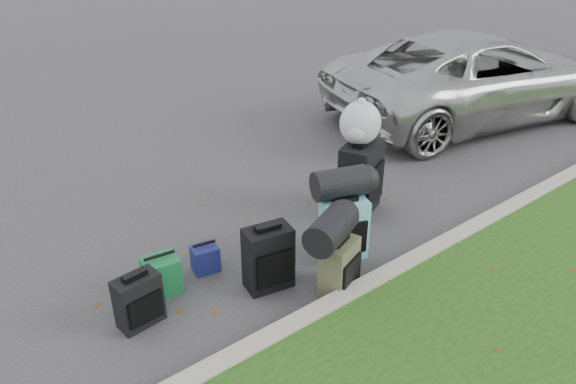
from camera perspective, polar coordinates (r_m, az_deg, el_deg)
ground at (r=5.91m, az=1.97°, el=-5.14°), size 120.00×120.00×0.00m
curb at (r=5.28m, az=9.04°, el=-9.12°), size 120.00×0.18×0.15m
suv at (r=9.52m, az=18.55°, el=11.16°), size 5.19×3.19×1.34m
suitcase_small_black at (r=4.93m, az=-14.95°, el=-10.60°), size 0.39×0.24×0.47m
suitcase_large_black_left at (r=5.14m, az=-2.02°, el=-6.72°), size 0.47×0.33×0.61m
suitcase_olive at (r=5.14m, az=5.21°, el=-7.52°), size 0.43×0.35×0.52m
suitcase_teal at (r=5.57m, az=5.69°, el=-3.74°), size 0.50×0.40×0.63m
suitcase_large_black_right at (r=6.34m, az=7.35°, el=1.43°), size 0.63×0.52×0.82m
tote_green at (r=5.27m, az=-12.69°, el=-8.26°), size 0.34×0.29×0.36m
tote_navy at (r=5.49m, az=-8.40°, el=-6.70°), size 0.28×0.23×0.26m
duffel_left at (r=4.89m, az=4.42°, el=-3.72°), size 0.63×0.49×0.30m
duffel_right at (r=5.41m, az=5.34°, el=0.91°), size 0.60×0.45×0.30m
trash_bag at (r=6.11m, az=7.36°, el=6.97°), size 0.46×0.46×0.46m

